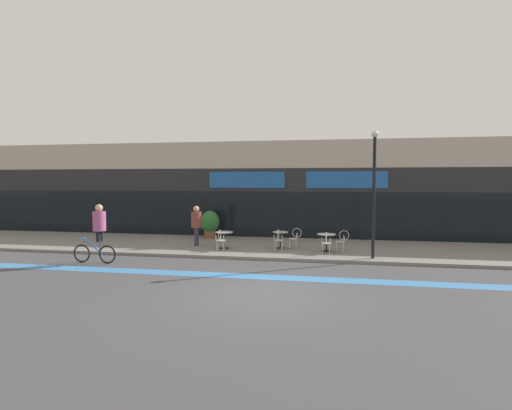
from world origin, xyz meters
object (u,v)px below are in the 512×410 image
at_px(cyclist_0, 98,228).
at_px(pedestrian_near_end, 196,222).
at_px(cafe_chair_1_near, 278,238).
at_px(cafe_chair_2_near, 326,241).
at_px(planter_pot, 210,223).
at_px(bistro_table_0, 224,236).
at_px(bistro_table_2, 326,239).
at_px(cafe_chair_1_side, 295,237).
at_px(cafe_chair_0_near, 220,239).
at_px(cafe_chair_2_side, 342,240).
at_px(lamp_post, 374,185).
at_px(bistro_table_1, 280,236).

distance_m(cyclist_0, pedestrian_near_end, 4.55).
relative_size(cafe_chair_1_near, pedestrian_near_end, 0.50).
bearing_deg(cafe_chair_2_near, pedestrian_near_end, 82.52).
bearing_deg(planter_pot, bistro_table_0, -62.16).
distance_m(bistro_table_2, cafe_chair_2_near, 0.63).
height_order(bistro_table_2, cafe_chair_1_near, cafe_chair_1_near).
relative_size(cyclist_0, pedestrian_near_end, 1.21).
height_order(bistro_table_0, planter_pot, planter_pot).
xyz_separation_m(bistro_table_2, cyclist_0, (-8.34, -3.37, 0.65)).
bearing_deg(cafe_chair_1_near, planter_pot, 55.06).
distance_m(bistro_table_2, cafe_chair_1_side, 1.43).
xyz_separation_m(cafe_chair_0_near, cafe_chair_2_side, (5.03, 0.68, 0.00)).
height_order(bistro_table_2, cyclist_0, cyclist_0).
xyz_separation_m(bistro_table_0, cafe_chair_1_near, (2.41, -0.14, -0.01)).
distance_m(planter_pot, lamp_post, 8.94).
height_order(bistro_table_0, bistro_table_2, bistro_table_2).
bearing_deg(pedestrian_near_end, cafe_chair_2_near, 163.04).
distance_m(cafe_chair_2_side, planter_pot, 7.16).
bearing_deg(lamp_post, bistro_table_0, 169.39).
distance_m(bistro_table_1, pedestrian_near_end, 3.88).
xyz_separation_m(lamp_post, cyclist_0, (-10.09, -2.18, -1.63)).
distance_m(cafe_chair_1_near, planter_pot, 4.99).
height_order(cafe_chair_1_side, lamp_post, lamp_post).
xyz_separation_m(bistro_table_2, cafe_chair_2_near, (-0.00, -0.63, -0.01)).
height_order(bistro_table_0, lamp_post, lamp_post).
xyz_separation_m(cafe_chair_2_near, cyclist_0, (-8.33, -2.75, 0.67)).
bearing_deg(cafe_chair_2_near, cyclist_0, 110.93).
bearing_deg(cyclist_0, lamp_post, -167.28).
xyz_separation_m(cafe_chair_1_side, cafe_chair_2_near, (1.36, -1.06, 0.00)).
bearing_deg(cyclist_0, cafe_chair_0_near, -144.96).
relative_size(bistro_table_2, cafe_chair_2_side, 0.86).
height_order(cafe_chair_2_near, pedestrian_near_end, pedestrian_near_end).
bearing_deg(cafe_chair_1_side, cyclist_0, 28.16).
xyz_separation_m(cafe_chair_0_near, planter_pot, (-1.54, 3.53, 0.24)).
bearing_deg(cafe_chair_1_side, bistro_table_1, -0.45).
relative_size(planter_pot, lamp_post, 0.29).
relative_size(cafe_chair_2_near, cyclist_0, 0.41).
bearing_deg(bistro_table_1, pedestrian_near_end, -179.70).
xyz_separation_m(bistro_table_2, planter_pot, (-5.94, 2.86, 0.22)).
height_order(bistro_table_1, pedestrian_near_end, pedestrian_near_end).
xyz_separation_m(cafe_chair_1_near, lamp_post, (3.75, -1.01, 2.29)).
bearing_deg(cyclist_0, cafe_chair_2_side, -158.79).
xyz_separation_m(lamp_post, pedestrian_near_end, (-7.58, 1.62, -1.73)).
xyz_separation_m(cafe_chair_0_near, cafe_chair_2_near, (4.40, 0.05, 0.00)).
bearing_deg(cafe_chair_0_near, bistro_table_1, -66.80).
bearing_deg(cyclist_0, cafe_chair_2_near, -161.19).
relative_size(bistro_table_0, cafe_chair_2_near, 0.86).
relative_size(cafe_chair_2_side, cyclist_0, 0.41).
bearing_deg(cafe_chair_0_near, cafe_chair_1_side, -71.43).
bearing_deg(planter_pot, cafe_chair_2_side, -23.51).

